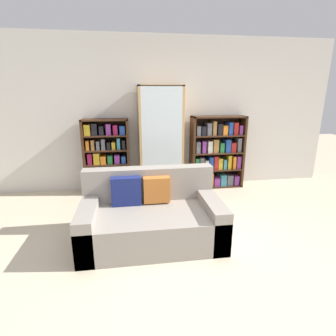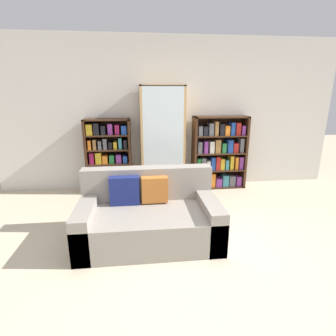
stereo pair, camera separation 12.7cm
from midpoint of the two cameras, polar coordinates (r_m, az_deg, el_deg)
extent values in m
plane|color=beige|center=(2.92, 6.50, -20.69)|extent=(16.00, 16.00, 0.00)
cube|color=beige|center=(4.88, -0.78, 11.49)|extent=(6.21, 0.06, 2.70)
cube|color=gray|center=(3.24, -4.68, -12.41)|extent=(1.65, 0.94, 0.40)
cube|color=gray|center=(3.41, -5.26, -3.33)|extent=(1.65, 0.20, 0.43)
cube|color=gray|center=(3.26, -17.84, -11.83)|extent=(0.20, 0.94, 0.52)
cube|color=gray|center=(3.33, 8.09, -10.55)|extent=(0.20, 0.94, 0.52)
cube|color=navy|center=(3.27, -10.17, -5.01)|extent=(0.36, 0.12, 0.36)
cube|color=#B76628|center=(3.28, -3.63, -4.74)|extent=(0.32, 0.12, 0.32)
cube|color=#3D2314|center=(4.82, -18.31, 2.23)|extent=(0.04, 0.32, 1.31)
cube|color=#3D2314|center=(4.74, -9.38, 2.64)|extent=(0.04, 0.32, 1.31)
cube|color=#3D2314|center=(4.66, -14.42, 10.15)|extent=(0.79, 0.32, 0.02)
cube|color=#3D2314|center=(4.95, -13.38, -4.81)|extent=(0.79, 0.32, 0.02)
cube|color=#3D2314|center=(4.91, -13.72, 2.86)|extent=(0.79, 0.01, 1.31)
cube|color=#3D2314|center=(4.86, -13.58, -1.90)|extent=(0.71, 0.32, 0.02)
cube|color=#3D2314|center=(4.79, -13.78, 0.97)|extent=(0.71, 0.32, 0.02)
cube|color=#3D2314|center=(4.74, -13.98, 3.93)|extent=(0.71, 0.32, 0.02)
cube|color=#3D2314|center=(4.69, -14.19, 6.94)|extent=(0.71, 0.32, 0.02)
cube|color=orange|center=(4.95, -16.96, -4.11)|extent=(0.07, 0.24, 0.13)
cube|color=#AD231E|center=(4.94, -16.06, -4.05)|extent=(0.05, 0.24, 0.14)
cube|color=#237038|center=(4.93, -15.24, -4.01)|extent=(0.06, 0.24, 0.14)
cube|color=#7A3384|center=(4.92, -14.37, -3.91)|extent=(0.06, 0.24, 0.16)
cube|color=teal|center=(4.91, -13.47, -3.75)|extent=(0.07, 0.24, 0.18)
cube|color=olive|center=(4.90, -12.58, -3.80)|extent=(0.06, 0.24, 0.16)
cube|color=#8E1947|center=(4.90, -11.69, -3.92)|extent=(0.06, 0.24, 0.14)
cube|color=#7A3384|center=(4.89, -10.83, -3.77)|extent=(0.06, 0.24, 0.16)
cube|color=#5B5B60|center=(4.88, -9.88, -3.51)|extent=(0.06, 0.24, 0.20)
cube|color=orange|center=(4.87, -17.13, -1.05)|extent=(0.06, 0.24, 0.16)
cube|color=beige|center=(4.85, -15.97, -0.91)|extent=(0.06, 0.24, 0.17)
cube|color=#237038|center=(4.84, -14.82, -0.98)|extent=(0.08, 0.24, 0.15)
cube|color=#AD231E|center=(4.83, -13.64, -0.86)|extent=(0.07, 0.24, 0.17)
cube|color=#1E4293|center=(4.82, -12.48, -0.92)|extent=(0.08, 0.24, 0.15)
cube|color=#AD231E|center=(4.81, -11.28, -0.91)|extent=(0.07, 0.24, 0.14)
cube|color=#1E4293|center=(4.81, -10.14, -0.79)|extent=(0.08, 0.24, 0.15)
cube|color=#8E1947|center=(4.79, -17.26, 2.05)|extent=(0.07, 0.24, 0.19)
cube|color=gold|center=(4.78, -15.91, 2.14)|extent=(0.10, 0.24, 0.20)
cube|color=orange|center=(4.77, -14.57, 1.87)|extent=(0.09, 0.24, 0.14)
cube|color=#237038|center=(4.76, -13.18, 1.97)|extent=(0.08, 0.24, 0.15)
cube|color=#7A3384|center=(4.75, -11.75, 2.06)|extent=(0.09, 0.24, 0.15)
cube|color=#1E4293|center=(4.75, -10.39, 1.97)|extent=(0.07, 0.24, 0.13)
cube|color=orange|center=(4.75, -17.72, 4.82)|extent=(0.05, 0.24, 0.16)
cube|color=olive|center=(4.73, -16.71, 4.94)|extent=(0.05, 0.24, 0.17)
cube|color=#5B5B60|center=(4.72, -15.65, 4.86)|extent=(0.05, 0.24, 0.15)
cube|color=#5B5B60|center=(4.71, -14.61, 5.14)|extent=(0.06, 0.24, 0.19)
cube|color=black|center=(4.71, -13.48, 4.82)|extent=(0.06, 0.24, 0.13)
cube|color=gold|center=(4.70, -12.49, 4.87)|extent=(0.06, 0.24, 0.13)
cube|color=teal|center=(4.69, -11.47, 5.31)|extent=(0.05, 0.24, 0.19)
cube|color=black|center=(4.69, -10.40, 5.15)|extent=(0.05, 0.24, 0.16)
cube|color=gold|center=(4.70, -17.81, 7.96)|extent=(0.10, 0.24, 0.18)
cube|color=black|center=(4.69, -16.40, 8.14)|extent=(0.09, 0.24, 0.20)
cube|color=black|center=(4.67, -14.99, 7.96)|extent=(0.07, 0.24, 0.15)
cube|color=#7A3384|center=(4.66, -13.56, 8.23)|extent=(0.08, 0.24, 0.19)
cube|color=#8E1947|center=(4.65, -12.13, 8.18)|extent=(0.07, 0.24, 0.17)
cube|color=#1E4293|center=(4.65, -10.70, 8.15)|extent=(0.09, 0.24, 0.15)
cube|color=tan|center=(4.67, -6.86, 6.01)|extent=(0.04, 0.36, 1.87)
cube|color=tan|center=(4.74, 2.10, 6.27)|extent=(0.04, 0.36, 1.87)
cube|color=tan|center=(4.62, -2.48, 17.49)|extent=(0.77, 0.36, 0.02)
cube|color=tan|center=(4.93, -2.22, -4.44)|extent=(0.77, 0.36, 0.02)
cube|color=tan|center=(4.86, -2.56, 6.51)|extent=(0.77, 0.01, 1.87)
cube|color=silver|center=(4.52, -2.11, 5.78)|extent=(0.69, 0.01, 1.84)
cube|color=tan|center=(4.81, -2.27, -0.25)|extent=(0.69, 0.32, 0.02)
cube|color=tan|center=(4.72, -2.32, 3.99)|extent=(0.69, 0.32, 0.02)
cube|color=tan|center=(4.66, -2.37, 8.36)|extent=(0.69, 0.32, 0.02)
cube|color=tan|center=(4.63, -2.42, 12.83)|extent=(0.69, 0.32, 0.02)
cylinder|color=silver|center=(4.91, -4.78, -3.95)|extent=(0.01, 0.01, 0.08)
cone|color=silver|center=(4.88, -4.80, -2.99)|extent=(0.09, 0.09, 0.10)
cylinder|color=silver|center=(4.91, -2.22, -3.92)|extent=(0.01, 0.01, 0.08)
cone|color=silver|center=(4.88, -2.23, -2.96)|extent=(0.09, 0.09, 0.10)
cylinder|color=silver|center=(4.94, 0.29, -3.77)|extent=(0.01, 0.01, 0.08)
cone|color=silver|center=(4.91, 0.30, -2.81)|extent=(0.09, 0.09, 0.10)
cylinder|color=silver|center=(4.78, -5.53, 0.19)|extent=(0.01, 0.01, 0.08)
cone|color=silver|center=(4.75, -5.55, 1.20)|extent=(0.08, 0.08, 0.10)
cylinder|color=silver|center=(4.77, -4.21, 0.20)|extent=(0.01, 0.01, 0.08)
cone|color=silver|center=(4.75, -4.23, 1.21)|extent=(0.08, 0.08, 0.10)
cylinder|color=silver|center=(4.79, -2.92, 0.30)|extent=(0.01, 0.01, 0.08)
cone|color=silver|center=(4.77, -2.94, 1.30)|extent=(0.08, 0.08, 0.10)
cylinder|color=silver|center=(4.82, -1.65, 0.40)|extent=(0.01, 0.01, 0.08)
cone|color=silver|center=(4.79, -1.66, 1.39)|extent=(0.08, 0.08, 0.10)
cylinder|color=silver|center=(4.82, -0.35, 0.42)|extent=(0.01, 0.01, 0.08)
cone|color=silver|center=(4.80, -0.35, 1.42)|extent=(0.08, 0.08, 0.10)
cylinder|color=silver|center=(4.82, 0.97, 0.41)|extent=(0.01, 0.01, 0.08)
cone|color=silver|center=(4.80, 0.97, 1.40)|extent=(0.08, 0.08, 0.10)
cylinder|color=silver|center=(4.70, -5.65, 4.42)|extent=(0.01, 0.01, 0.06)
cone|color=silver|center=(4.69, -5.67, 5.28)|extent=(0.08, 0.08, 0.08)
cylinder|color=silver|center=(4.68, -4.30, 4.40)|extent=(0.01, 0.01, 0.06)
cone|color=silver|center=(4.67, -4.32, 5.27)|extent=(0.08, 0.08, 0.08)
cylinder|color=silver|center=(4.72, -3.00, 4.53)|extent=(0.01, 0.01, 0.06)
cone|color=silver|center=(4.71, -3.02, 5.38)|extent=(0.08, 0.08, 0.08)
cylinder|color=silver|center=(4.73, -1.67, 4.55)|extent=(0.01, 0.01, 0.06)
cone|color=silver|center=(4.71, -1.68, 5.41)|extent=(0.08, 0.08, 0.08)
cylinder|color=silver|center=(4.73, -0.35, 4.57)|extent=(0.01, 0.01, 0.06)
cone|color=silver|center=(4.72, -0.35, 5.43)|extent=(0.08, 0.08, 0.08)
cylinder|color=silver|center=(4.76, 0.93, 4.65)|extent=(0.01, 0.01, 0.06)
cone|color=silver|center=(4.75, 0.93, 5.50)|extent=(0.08, 0.08, 0.08)
cylinder|color=silver|center=(4.63, -5.77, 8.87)|extent=(0.01, 0.01, 0.08)
cone|color=silver|center=(4.62, -5.80, 9.91)|extent=(0.08, 0.08, 0.09)
cylinder|color=silver|center=(4.65, -4.42, 8.94)|extent=(0.01, 0.01, 0.08)
cone|color=silver|center=(4.64, -4.45, 9.97)|extent=(0.08, 0.08, 0.09)
cylinder|color=silver|center=(4.64, -3.04, 8.94)|extent=(0.01, 0.01, 0.08)
cone|color=silver|center=(4.63, -3.06, 9.98)|extent=(0.08, 0.08, 0.09)
cylinder|color=silver|center=(4.64, -1.68, 8.96)|extent=(0.01, 0.01, 0.08)
cone|color=silver|center=(4.63, -1.68, 10.00)|extent=(0.08, 0.08, 0.09)
cylinder|color=silver|center=(4.68, -0.37, 9.03)|extent=(0.01, 0.01, 0.08)
cone|color=silver|center=(4.67, -0.37, 10.05)|extent=(0.08, 0.08, 0.09)
cylinder|color=silver|center=(4.67, 1.02, 9.01)|extent=(0.01, 0.01, 0.08)
cone|color=silver|center=(4.66, 1.02, 10.04)|extent=(0.08, 0.08, 0.09)
cylinder|color=silver|center=(4.60, -5.56, 13.42)|extent=(0.01, 0.01, 0.08)
cone|color=silver|center=(4.60, -5.59, 14.56)|extent=(0.09, 0.09, 0.10)
cylinder|color=silver|center=(4.61, -3.46, 13.47)|extent=(0.01, 0.01, 0.08)
cone|color=silver|center=(4.60, -3.48, 14.61)|extent=(0.09, 0.09, 0.10)
cylinder|color=silver|center=(4.62, -1.39, 13.50)|extent=(0.01, 0.01, 0.08)
cone|color=silver|center=(4.62, -1.39, 14.64)|extent=(0.09, 0.09, 0.10)
cylinder|color=silver|center=(4.65, 0.67, 13.52)|extent=(0.01, 0.01, 0.08)
cone|color=silver|center=(4.65, 0.67, 14.65)|extent=(0.09, 0.09, 0.10)
cube|color=#3D2314|center=(4.86, 4.55, 3.26)|extent=(0.04, 0.32, 1.33)
cube|color=#3D2314|center=(5.15, 14.94, 3.50)|extent=(0.04, 0.32, 1.33)
cube|color=#3D2314|center=(4.88, 10.27, 10.92)|extent=(0.99, 0.32, 0.02)
cube|color=#3D2314|center=(5.16, 9.55, -3.71)|extent=(0.99, 0.32, 0.02)
cube|color=#3D2314|center=(5.13, 9.37, 3.78)|extent=(0.99, 0.01, 1.33)
cube|color=#3D2314|center=(5.06, 9.72, -0.15)|extent=(0.91, 0.32, 0.02)
cube|color=#3D2314|center=(4.98, 9.90, 3.40)|extent=(0.91, 0.32, 0.02)
cube|color=#3D2314|center=(4.92, 10.08, 7.05)|extent=(0.91, 0.32, 0.02)
cube|color=#8E1947|center=(5.02, 5.53, -2.76)|extent=(0.10, 0.24, 0.21)
cube|color=#8E1947|center=(5.04, 6.85, -2.65)|extent=(0.10, 0.24, 0.21)
cube|color=orange|center=(5.07, 8.30, -2.31)|extent=(0.09, 0.24, 0.26)
cube|color=#7A3384|center=(5.12, 9.60, -2.75)|extent=(0.11, 0.24, 0.16)
cube|color=teal|center=(5.15, 10.96, -2.40)|extent=(0.11, 0.24, 0.22)
cube|color=#5B5B60|center=(5.20, 12.31, -2.39)|extent=(0.11, 0.24, 0.20)
cube|color=#7A3384|center=(5.25, 13.62, -2.40)|extent=(0.09, 0.24, 0.19)
cube|color=#237038|center=(4.91, 5.39, 1.00)|extent=(0.07, 0.24, 0.22)
cube|color=#5B5B60|center=(4.93, 6.40, 1.10)|extent=(0.08, 0.24, 0.23)
cube|color=beige|center=(4.96, 7.41, 0.82)|extent=(0.07, 0.24, 0.18)
cube|color=#1E4293|center=(4.98, 8.35, 1.20)|extent=(0.08, 0.24, 0.24)
cube|color=#AD231E|center=(5.00, 9.37, 1.29)|extent=(0.08, 0.24, 0.25)
cube|color=gold|center=(5.03, 10.27, 1.10)|extent=(0.08, 0.24, 0.21)
cube|color=teal|center=(5.07, 11.24, 1.02)|extent=(0.06, 0.24, 0.19)
cube|color=gold|center=(5.09, 12.20, 1.44)|extent=(0.06, 0.24, 0.26)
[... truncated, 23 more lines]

